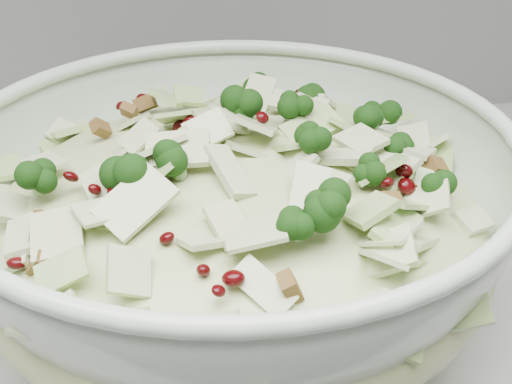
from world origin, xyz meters
TOP-DOWN VIEW (x-y plane):
  - mixing_bowl at (-0.28, 1.60)m, footprint 0.43×0.43m
  - salad at (-0.28, 1.60)m, footprint 0.38×0.38m

SIDE VIEW (x-z plane):
  - mixing_bowl at x=-0.28m, z-range 0.90..1.07m
  - salad at x=-0.28m, z-range 0.93..1.10m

